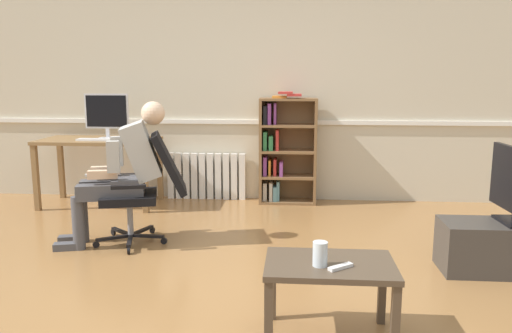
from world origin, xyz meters
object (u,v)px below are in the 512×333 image
object	(u,v)px
computer_desk	(99,148)
coffee_table	(330,274)
computer_mouse	(119,139)
drinking_glass	(320,254)
spare_remote	(341,267)
keyboard	(95,140)
person_seated	(123,170)
bookshelf	(284,151)
imac_monitor	(107,113)
tv_stand	(512,248)
office_chair	(147,184)
radiator	(207,176)

from	to	relation	value
computer_desk	coffee_table	distance (m)	3.69
computer_mouse	drinking_glass	size ratio (longest dim) A/B	0.75
spare_remote	keyboard	bearing A→B (deg)	-176.55
person_seated	spare_remote	xyz separation A→B (m)	(1.72, -1.59, -0.20)
bookshelf	drinking_glass	xyz separation A→B (m)	(0.28, -3.14, -0.10)
bookshelf	keyboard	bearing A→B (deg)	-168.14
imac_monitor	tv_stand	size ratio (longest dim) A/B	0.49
office_chair	spare_remote	world-z (taller)	office_chair
spare_remote	coffee_table	bearing A→B (deg)	172.61
imac_monitor	radiator	bearing A→B (deg)	16.38
computer_desk	drinking_glass	xyz separation A→B (m)	(2.34, -2.85, -0.14)
computer_desk	tv_stand	size ratio (longest dim) A/B	1.25
computer_mouse	person_seated	world-z (taller)	person_seated
coffee_table	spare_remote	size ratio (longest dim) A/B	4.69
office_chair	tv_stand	distance (m)	2.95
imac_monitor	drinking_glass	distance (m)	3.74
bookshelf	person_seated	distance (m)	2.07
bookshelf	radiator	size ratio (longest dim) A/B	1.37
coffee_table	spare_remote	distance (m)	0.12
radiator	tv_stand	distance (m)	3.40
computer_desk	tv_stand	bearing A→B (deg)	-24.26
computer_mouse	spare_remote	world-z (taller)	computer_mouse
coffee_table	spare_remote	world-z (taller)	spare_remote
tv_stand	drinking_glass	xyz separation A→B (m)	(-1.47, -1.13, 0.32)
bookshelf	coffee_table	bearing A→B (deg)	-83.85
bookshelf	person_seated	bearing A→B (deg)	-130.19
computer_desk	radiator	xyz separation A→B (m)	(1.14, 0.39, -0.38)
computer_mouse	office_chair	size ratio (longest dim) A/B	0.10
radiator	tv_stand	world-z (taller)	radiator
imac_monitor	drinking_glass	size ratio (longest dim) A/B	3.77
computer_desk	computer_mouse	bearing A→B (deg)	-23.19
computer_mouse	bookshelf	bearing A→B (deg)	12.97
office_chair	bookshelf	bearing A→B (deg)	128.56
drinking_glass	radiator	bearing A→B (deg)	110.26
drinking_glass	spare_remote	bearing A→B (deg)	-15.86
bookshelf	radiator	distance (m)	0.98
computer_mouse	tv_stand	distance (m)	3.92
keyboard	person_seated	distance (m)	1.36
radiator	person_seated	xyz separation A→B (m)	(-0.41, -1.68, 0.38)
imac_monitor	tv_stand	world-z (taller)	imac_monitor
office_chair	radiator	bearing A→B (deg)	157.52
keyboard	coffee_table	size ratio (longest dim) A/B	0.54
office_chair	drinking_glass	world-z (taller)	office_chair
computer_mouse	coffee_table	world-z (taller)	computer_mouse
coffee_table	keyboard	bearing A→B (deg)	131.89
computer_desk	office_chair	distance (m)	1.55
office_chair	tv_stand	size ratio (longest dim) A/B	0.94
computer_desk	office_chair	world-z (taller)	office_chair
radiator	office_chair	size ratio (longest dim) A/B	0.97
computer_desk	imac_monitor	xyz separation A→B (m)	(0.08, 0.08, 0.39)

